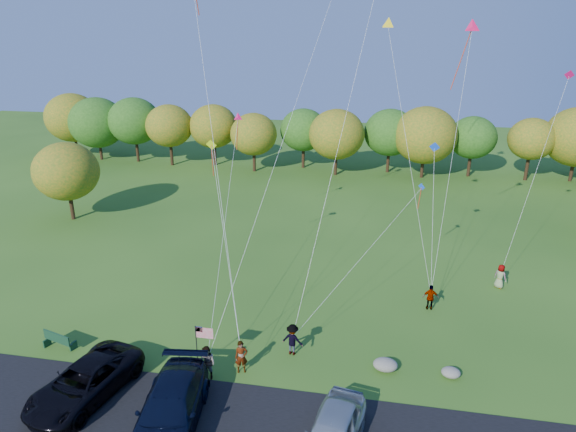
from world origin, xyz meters
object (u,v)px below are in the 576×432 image
at_px(minivan_dark, 85,382).
at_px(flyer_d, 431,297).
at_px(trash_barrel, 104,356).
at_px(minivan_navy, 170,409).
at_px(flyer_b, 207,363).
at_px(flyer_a, 241,357).
at_px(flyer_e, 500,276).
at_px(park_bench, 58,340).
at_px(flyer_c, 292,340).

xyz_separation_m(minivan_dark, flyer_d, (16.43, 11.11, -0.06)).
bearing_deg(trash_barrel, flyer_d, 27.00).
bearing_deg(minivan_navy, flyer_b, 74.76).
distance_m(minivan_dark, flyer_a, 7.38).
xyz_separation_m(flyer_e, trash_barrel, (-21.61, -12.28, -0.34)).
bearing_deg(flyer_d, flyer_a, 35.95).
relative_size(minivan_navy, trash_barrel, 6.39).
bearing_deg(minivan_dark, park_bench, 150.76).
relative_size(minivan_navy, flyer_b, 3.54).
bearing_deg(flyer_e, flyer_d, 76.78).
bearing_deg(flyer_a, flyer_e, 18.29).
height_order(flyer_e, park_bench, flyer_e).
bearing_deg(flyer_a, park_bench, 159.25).
height_order(flyer_d, trash_barrel, flyer_d).
bearing_deg(flyer_e, flyer_b, 76.62).
height_order(minivan_navy, park_bench, minivan_navy).
height_order(flyer_b, flyer_d, flyer_b).
xyz_separation_m(flyer_a, flyer_d, (9.76, 7.93, -0.06)).
distance_m(flyer_c, trash_barrel, 9.74).
relative_size(flyer_b, park_bench, 0.97).
xyz_separation_m(minivan_navy, flyer_d, (11.76, 12.18, -0.15)).
bearing_deg(flyer_b, flyer_e, 59.26).
relative_size(minivan_navy, flyer_c, 3.58).
bearing_deg(flyer_c, flyer_a, 51.56).
bearing_deg(flyer_d, minivan_dark, 30.95).
bearing_deg(park_bench, flyer_a, 15.63).
height_order(flyer_d, park_bench, flyer_d).
xyz_separation_m(minivan_dark, trash_barrel, (-0.45, 2.51, -0.39)).
xyz_separation_m(flyer_d, park_bench, (-19.99, -7.86, -0.27)).
relative_size(minivan_dark, flyer_a, 3.35).
height_order(minivan_dark, flyer_e, minivan_dark).
bearing_deg(flyer_d, park_bench, 18.36).
xyz_separation_m(flyer_a, flyer_e, (14.49, 11.60, -0.05)).
xyz_separation_m(minivan_navy, flyer_a, (1.99, 4.25, -0.09)).
xyz_separation_m(flyer_b, flyer_e, (16.01, 12.38, -0.06)).
bearing_deg(flyer_a, flyer_b, -173.36).
distance_m(flyer_a, flyer_e, 18.56).
relative_size(flyer_a, flyer_c, 1.00).
distance_m(minivan_navy, flyer_a, 4.69).
bearing_deg(flyer_e, minivan_navy, 82.78).
bearing_deg(flyer_b, flyer_d, 59.19).
distance_m(flyer_a, trash_barrel, 7.16).
bearing_deg(minivan_navy, park_bench, 144.92).
distance_m(flyer_d, trash_barrel, 18.95).
relative_size(flyer_c, flyer_d, 1.07).
xyz_separation_m(flyer_e, park_bench, (-24.71, -11.54, -0.28)).
xyz_separation_m(minivan_dark, flyer_a, (6.66, 3.18, -0.00)).
xyz_separation_m(minivan_dark, minivan_navy, (4.67, -1.07, 0.09)).
relative_size(flyer_d, trash_barrel, 1.66).
height_order(minivan_navy, trash_barrel, minivan_navy).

